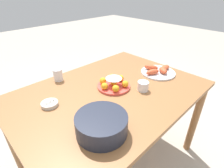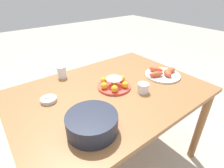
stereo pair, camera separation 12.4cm
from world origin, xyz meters
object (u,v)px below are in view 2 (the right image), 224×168
sauce_bowl (49,100)px  seafood_platter (162,73)px  cake_plate (114,84)px  dining_table (110,101)px  cup_far (143,88)px  serving_bowl (92,123)px  cup_near (62,72)px

sauce_bowl → seafood_platter: size_ratio=0.37×
cake_plate → seafood_platter: bearing=167.1°
cake_plate → sauce_bowl: (0.44, -0.12, -0.02)m
dining_table → cake_plate: cake_plate is taller
seafood_platter → cup_far: cup_far is taller
dining_table → seafood_platter: (-0.48, 0.08, 0.11)m
cake_plate → cup_far: size_ratio=3.06×
cup_far → serving_bowl: bearing=11.8°
seafood_platter → cup_far: 0.32m
cup_near → cup_far: 0.66m
cup_near → cup_far: bearing=122.6°
cake_plate → sauce_bowl: bearing=-15.2°
dining_table → serving_bowl: 0.43m
dining_table → cup_far: size_ratio=17.10×
dining_table → seafood_platter: bearing=170.2°
seafood_platter → cup_near: cup_near is taller
cake_plate → sauce_bowl: cake_plate is taller
dining_table → serving_bowl: size_ratio=5.07×
serving_bowl → cup_far: size_ratio=3.37×
cake_plate → serving_bowl: serving_bowl is taller
dining_table → cake_plate: 0.13m
serving_bowl → sauce_bowl: (0.08, -0.39, -0.04)m
serving_bowl → cup_far: (-0.48, -0.10, -0.02)m
cup_far → cup_near: bearing=-57.4°
serving_bowl → cup_far: bearing=-168.2°
cake_plate → cup_near: (0.23, -0.38, 0.02)m
sauce_bowl → seafood_platter: seafood_platter is taller
dining_table → sauce_bowl: sauce_bowl is taller
dining_table → cup_near: cup_near is taller
cake_plate → cup_near: cup_near is taller
cake_plate → cup_far: (-0.12, 0.17, 0.00)m
dining_table → cup_near: 0.46m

